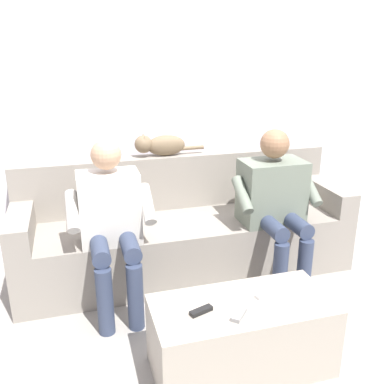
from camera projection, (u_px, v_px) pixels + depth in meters
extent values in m
plane|color=gray|center=(215.00, 321.00, 2.69)|extent=(8.00, 8.00, 0.00)
cube|color=silver|center=(169.00, 89.00, 3.34)|extent=(4.58, 0.06, 2.63)
cube|color=gray|center=(189.00, 249.00, 3.16)|extent=(2.13, 0.56, 0.43)
cube|color=gray|center=(177.00, 206.00, 3.42)|extent=(2.44, 0.16, 0.84)
cube|color=gray|center=(326.00, 221.00, 3.43)|extent=(0.16, 0.56, 0.61)
cube|color=gray|center=(24.00, 258.00, 2.84)|extent=(0.16, 0.56, 0.61)
cube|color=#A89E8E|center=(241.00, 336.00, 2.25)|extent=(0.94, 0.44, 0.40)
cube|color=slate|center=(272.00, 191.00, 3.05)|extent=(0.44, 0.29, 0.45)
sphere|color=#936B4C|center=(275.00, 144.00, 2.93)|extent=(0.20, 0.20, 0.20)
cylinder|color=#333D56|center=(294.00, 222.00, 2.96)|extent=(0.11, 0.37, 0.11)
cylinder|color=#333D56|center=(270.00, 225.00, 2.91)|extent=(0.11, 0.37, 0.11)
cylinder|color=#333D56|center=(304.00, 269.00, 2.88)|extent=(0.10, 0.10, 0.43)
cylinder|color=#333D56|center=(280.00, 273.00, 2.83)|extent=(0.10, 0.10, 0.43)
cylinder|color=slate|center=(310.00, 188.00, 3.03)|extent=(0.08, 0.27, 0.22)
cylinder|color=slate|center=(242.00, 195.00, 2.90)|extent=(0.08, 0.27, 0.22)
cube|color=beige|center=(110.00, 208.00, 2.72)|extent=(0.38, 0.24, 0.47)
sphere|color=tan|center=(106.00, 155.00, 2.61)|extent=(0.19, 0.19, 0.19)
cylinder|color=#333D56|center=(129.00, 244.00, 2.64)|extent=(0.11, 0.36, 0.11)
cylinder|color=#333D56|center=(99.00, 247.00, 2.59)|extent=(0.11, 0.36, 0.11)
cylinder|color=#333D56|center=(135.00, 297.00, 2.56)|extent=(0.10, 0.10, 0.43)
cylinder|color=#333D56|center=(105.00, 302.00, 2.52)|extent=(0.10, 0.10, 0.43)
cylinder|color=beige|center=(147.00, 204.00, 2.70)|extent=(0.08, 0.27, 0.22)
cylinder|color=beige|center=(72.00, 211.00, 2.58)|extent=(0.08, 0.27, 0.22)
ellipsoid|color=#756047|center=(166.00, 145.00, 3.23)|extent=(0.29, 0.12, 0.16)
sphere|color=#756047|center=(143.00, 144.00, 3.18)|extent=(0.13, 0.13, 0.13)
cone|color=#756047|center=(143.00, 136.00, 3.20)|extent=(0.05, 0.05, 0.04)
cone|color=#756047|center=(145.00, 138.00, 3.14)|extent=(0.05, 0.05, 0.04)
cylinder|color=#756047|center=(192.00, 148.00, 3.30)|extent=(0.18, 0.03, 0.03)
cube|color=black|center=(201.00, 311.00, 2.10)|extent=(0.13, 0.07, 0.02)
cube|color=gray|center=(239.00, 314.00, 2.08)|extent=(0.11, 0.12, 0.02)
cube|color=white|center=(265.00, 293.00, 2.25)|extent=(0.13, 0.08, 0.02)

